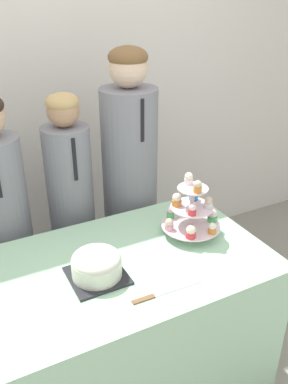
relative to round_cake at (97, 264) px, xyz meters
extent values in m
cube|color=silver|center=(0.10, 1.18, 0.51)|extent=(9.00, 0.06, 2.70)
cube|color=#A8DBB2|center=(0.10, 0.04, -0.45)|extent=(1.34, 0.77, 0.77)
cube|color=#232328|center=(0.00, 0.00, -0.06)|extent=(0.23, 0.23, 0.01)
cylinder|color=silver|center=(0.00, 0.00, -0.01)|extent=(0.20, 0.20, 0.08)
ellipsoid|color=silver|center=(0.00, 0.00, 0.03)|extent=(0.20, 0.20, 0.07)
cube|color=silver|center=(0.26, -0.21, -0.06)|extent=(0.22, 0.02, 0.00)
cube|color=brown|center=(0.10, -0.21, -0.06)|extent=(0.09, 0.02, 0.01)
cylinder|color=silver|center=(0.52, 0.10, 0.06)|extent=(0.02, 0.02, 0.24)
cylinder|color=silver|center=(0.52, 0.10, -0.02)|extent=(0.28, 0.28, 0.01)
cylinder|color=silver|center=(0.52, 0.10, 0.08)|extent=(0.20, 0.20, 0.01)
cylinder|color=silver|center=(0.52, 0.10, 0.18)|extent=(0.14, 0.14, 0.01)
cylinder|color=#4CB766|center=(0.46, 0.20, 0.00)|extent=(0.04, 0.04, 0.03)
sphere|color=silver|center=(0.46, 0.20, 0.03)|extent=(0.04, 0.04, 0.04)
cylinder|color=pink|center=(0.40, 0.11, 0.00)|extent=(0.04, 0.04, 0.03)
sphere|color=beige|center=(0.40, 0.11, 0.02)|extent=(0.04, 0.04, 0.04)
cylinder|color=#E5333D|center=(0.45, 0.01, 0.00)|extent=(0.05, 0.05, 0.03)
sphere|color=#F4E5C6|center=(0.45, 0.01, 0.03)|extent=(0.04, 0.04, 0.04)
cylinder|color=orange|center=(0.56, -0.01, 0.00)|extent=(0.04, 0.04, 0.03)
sphere|color=white|center=(0.56, -0.01, 0.02)|extent=(0.03, 0.03, 0.03)
cylinder|color=#4CB766|center=(0.62, 0.08, 0.00)|extent=(0.05, 0.05, 0.03)
sphere|color=silver|center=(0.62, 0.08, 0.03)|extent=(0.04, 0.04, 0.04)
cylinder|color=#E5333D|center=(0.58, 0.19, 0.00)|extent=(0.04, 0.04, 0.02)
sphere|color=#F4E5C6|center=(0.58, 0.19, 0.02)|extent=(0.04, 0.04, 0.04)
cylinder|color=#E5333D|center=(0.47, 0.03, 0.10)|extent=(0.04, 0.04, 0.03)
sphere|color=silver|center=(0.47, 0.03, 0.12)|extent=(0.04, 0.04, 0.04)
cylinder|color=white|center=(0.58, 0.06, 0.10)|extent=(0.04, 0.04, 0.03)
sphere|color=beige|center=(0.58, 0.06, 0.12)|extent=(0.04, 0.04, 0.04)
cylinder|color=#3893DB|center=(0.56, 0.15, 0.10)|extent=(0.04, 0.04, 0.02)
sphere|color=beige|center=(0.56, 0.15, 0.12)|extent=(0.04, 0.04, 0.04)
cylinder|color=orange|center=(0.46, 0.14, 0.10)|extent=(0.05, 0.05, 0.03)
sphere|color=#F4E5C6|center=(0.46, 0.14, 0.12)|extent=(0.04, 0.04, 0.04)
cylinder|color=orange|center=(0.51, 0.05, 0.20)|extent=(0.04, 0.04, 0.03)
sphere|color=beige|center=(0.51, 0.05, 0.22)|extent=(0.04, 0.04, 0.04)
cylinder|color=white|center=(0.52, 0.14, 0.19)|extent=(0.04, 0.04, 0.03)
sphere|color=white|center=(0.52, 0.14, 0.22)|extent=(0.04, 0.04, 0.04)
cylinder|color=gray|center=(-0.26, 0.64, -0.23)|extent=(0.28, 0.28, 1.21)
cylinder|color=gray|center=(0.11, 0.64, -0.23)|extent=(0.24, 0.24, 1.21)
sphere|color=tan|center=(0.11, 0.64, 0.45)|extent=(0.16, 0.16, 0.16)
ellipsoid|color=tan|center=(0.11, 0.64, 0.50)|extent=(0.16, 0.16, 0.09)
cube|color=black|center=(0.11, 0.51, 0.24)|extent=(0.02, 0.01, 0.22)
cylinder|color=gray|center=(0.46, 0.64, -0.15)|extent=(0.31, 0.31, 1.36)
sphere|color=beige|center=(0.46, 0.64, 0.63)|extent=(0.20, 0.20, 0.20)
ellipsoid|color=brown|center=(0.46, 0.64, 0.68)|extent=(0.20, 0.20, 0.11)
cube|color=black|center=(0.46, 0.48, 0.40)|extent=(0.02, 0.01, 0.22)
camera|label=1|loc=(-0.44, -1.26, 1.00)|focal=38.00mm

